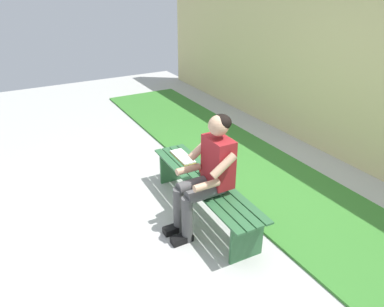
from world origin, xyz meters
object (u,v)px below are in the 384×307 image
Objects in this scene: bench_near at (204,188)px; book_open at (183,157)px; person_seated at (208,171)px; apple at (202,170)px.

book_open is (0.58, -0.04, 0.11)m from bench_near.
bench_near is 4.49× the size of book_open.
person_seated is at bearing 156.23° from bench_near.
book_open is at bearing 1.20° from apple.
apple is (0.13, -0.05, 0.13)m from bench_near.
apple is at bearing -23.20° from person_seated.
book_open is (0.80, -0.14, -0.23)m from person_seated.
apple reaches higher than bench_near.
bench_near is 0.42m from person_seated.
person_seated reaches higher than bench_near.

